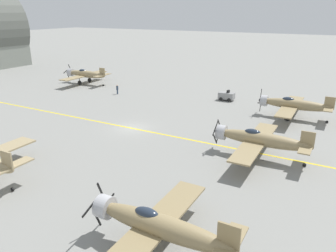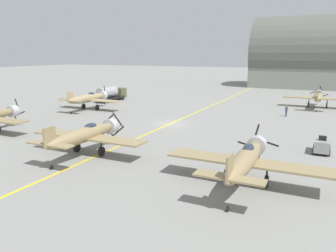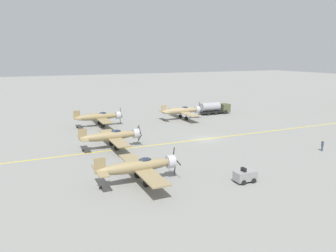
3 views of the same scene
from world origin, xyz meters
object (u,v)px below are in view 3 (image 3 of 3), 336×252
(airplane_near_center, at_px, (112,136))
(airplane_mid_left, at_px, (182,111))
(airplane_near_left, at_px, (99,117))
(ground_crew_walking, at_px, (322,145))
(tow_tractor, at_px, (245,176))
(airplane_near_right, at_px, (139,166))
(fuel_tanker, at_px, (215,108))

(airplane_near_center, height_order, airplane_mid_left, airplane_mid_left)
(airplane_near_left, bearing_deg, ground_crew_walking, 50.36)
(tow_tractor, bearing_deg, airplane_near_right, -113.45)
(airplane_near_left, height_order, ground_crew_walking, airplane_near_left)
(fuel_tanker, distance_m, ground_crew_walking, 34.78)
(airplane_near_left, height_order, airplane_mid_left, airplane_mid_left)
(airplane_near_right, distance_m, airplane_mid_left, 38.90)
(airplane_near_center, distance_m, airplane_near_right, 15.46)
(airplane_near_center, xyz_separation_m, tow_tractor, (20.37, 10.47, -1.22))
(airplane_near_left, bearing_deg, tow_tractor, 22.76)
(ground_crew_walking, bearing_deg, airplane_mid_left, -165.23)
(airplane_near_center, relative_size, airplane_near_right, 1.00)
(tow_tractor, xyz_separation_m, ground_crew_walking, (-5.38, 18.86, 0.15))
(fuel_tanker, xyz_separation_m, tow_tractor, (40.07, -21.31, -0.72))
(airplane_near_left, xyz_separation_m, ground_crew_walking, (32.20, 27.39, -1.07))
(airplane_near_right, relative_size, tow_tractor, 4.62)
(airplane_near_center, relative_size, airplane_mid_left, 1.00)
(airplane_near_right, height_order, airplane_mid_left, airplane_mid_left)
(tow_tractor, bearing_deg, fuel_tanker, 151.99)
(airplane_near_right, distance_m, ground_crew_walking, 30.27)
(airplane_near_left, bearing_deg, airplane_near_right, 4.99)
(airplane_mid_left, xyz_separation_m, fuel_tanker, (-2.97, 10.80, -0.50))
(fuel_tanker, height_order, tow_tractor, fuel_tanker)
(airplane_near_center, bearing_deg, tow_tractor, 44.27)
(airplane_near_left, relative_size, fuel_tanker, 1.50)
(fuel_tanker, bearing_deg, airplane_near_right, -42.94)
(airplane_near_center, bearing_deg, airplane_mid_left, 145.63)
(airplane_near_right, relative_size, ground_crew_walking, 6.95)
(ground_crew_walking, bearing_deg, tow_tractor, -74.08)
(airplane_near_right, height_order, tow_tractor, airplane_near_right)
(airplane_near_right, bearing_deg, airplane_near_left, -173.21)
(airplane_near_left, distance_m, ground_crew_walking, 42.29)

